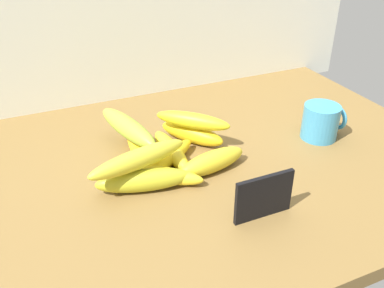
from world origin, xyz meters
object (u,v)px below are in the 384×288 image
at_px(banana_2, 144,180).
at_px(banana_3, 165,160).
at_px(banana_6, 213,162).
at_px(coffee_mug, 321,122).
at_px(banana_1, 171,151).
at_px(banana_7, 128,127).
at_px(banana_8, 138,159).
at_px(banana_9, 193,121).
at_px(banana_0, 136,143).
at_px(banana_4, 162,175).
at_px(chalkboard_sign, 263,198).
at_px(banana_5, 192,133).

relative_size(banana_2, banana_3, 0.98).
xyz_separation_m(banana_2, banana_6, (0.15, 0.01, 0.00)).
height_order(coffee_mug, banana_1, coffee_mug).
height_order(coffee_mug, banana_7, coffee_mug).
relative_size(banana_8, banana_9, 1.20).
xyz_separation_m(banana_0, banana_6, (0.12, -0.14, 0.01)).
height_order(coffee_mug, banana_4, coffee_mug).
relative_size(banana_4, banana_6, 1.06).
distance_m(chalkboard_sign, banana_1, 0.25).
distance_m(coffee_mug, banana_2, 0.44).
bearing_deg(chalkboard_sign, banana_6, 95.85).
xyz_separation_m(banana_0, banana_9, (0.12, -0.03, 0.04)).
bearing_deg(banana_9, banana_2, -142.18).
xyz_separation_m(banana_6, banana_8, (-0.15, 0.01, 0.04)).
bearing_deg(banana_8, banana_4, -6.08).
xyz_separation_m(banana_0, banana_1, (0.06, -0.06, 0.00)).
bearing_deg(banana_6, banana_7, 130.77).
relative_size(banana_1, banana_9, 1.01).
relative_size(banana_2, banana_4, 1.11).
bearing_deg(coffee_mug, banana_0, 163.93).
xyz_separation_m(banana_0, banana_8, (-0.03, -0.13, 0.05)).
xyz_separation_m(banana_3, banana_9, (0.09, 0.06, 0.04)).
xyz_separation_m(banana_1, banana_7, (-0.07, 0.07, 0.04)).
bearing_deg(banana_8, banana_9, 33.82).
xyz_separation_m(chalkboard_sign, banana_6, (-0.02, 0.16, -0.02)).
bearing_deg(banana_5, banana_9, -106.26).
distance_m(banana_4, banana_7, 0.15).
bearing_deg(banana_3, coffee_mug, -3.71).
xyz_separation_m(chalkboard_sign, banana_7, (-0.15, 0.31, 0.02)).
distance_m(banana_6, banana_7, 0.20).
bearing_deg(banana_6, banana_8, 176.87).
relative_size(coffee_mug, banana_9, 0.57).
relative_size(coffee_mug, banana_8, 0.47).
relative_size(banana_1, banana_7, 0.82).
bearing_deg(banana_5, banana_0, 172.60).
distance_m(banana_0, banana_1, 0.09).
height_order(banana_1, banana_5, banana_5).
bearing_deg(banana_8, banana_7, 81.74).
height_order(banana_5, banana_6, banana_6).
bearing_deg(banana_5, coffee_mug, -19.79).
bearing_deg(banana_9, banana_1, -151.87).
height_order(coffee_mug, banana_8, banana_8).
bearing_deg(banana_4, coffee_mug, 3.10).
distance_m(banana_8, banana_9, 0.19).
distance_m(chalkboard_sign, banana_6, 0.16).
bearing_deg(coffee_mug, banana_7, 163.23).
relative_size(chalkboard_sign, coffee_mug, 1.14).
xyz_separation_m(chalkboard_sign, banana_2, (-0.16, 0.16, -0.02)).
relative_size(chalkboard_sign, banana_2, 0.60).
bearing_deg(banana_3, chalkboard_sign, -64.49).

